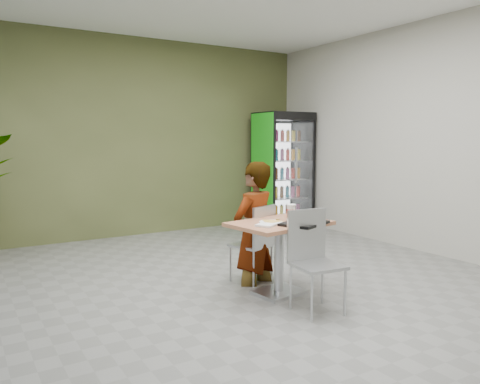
{
  "coord_description": "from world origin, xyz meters",
  "views": [
    {
      "loc": [
        -2.56,
        -3.88,
        1.59
      ],
      "look_at": [
        0.09,
        0.47,
        1.0
      ],
      "focal_mm": 35.0,
      "sensor_mm": 36.0,
      "label": 1
    }
  ],
  "objects_px": {
    "chair_near": "(312,252)",
    "seated_woman": "(254,236)",
    "dining_table": "(279,243)",
    "cafeteria_tray": "(304,223)",
    "chair_far": "(258,237)",
    "soda_cup": "(291,213)",
    "beverage_fridge": "(283,170)"
  },
  "relations": [
    {
      "from": "chair_far",
      "to": "dining_table",
      "type": "bearing_deg",
      "value": 67.31
    },
    {
      "from": "soda_cup",
      "to": "beverage_fridge",
      "type": "bearing_deg",
      "value": 54.71
    },
    {
      "from": "seated_woman",
      "to": "beverage_fridge",
      "type": "relative_size",
      "value": 0.8
    },
    {
      "from": "chair_near",
      "to": "beverage_fridge",
      "type": "height_order",
      "value": "beverage_fridge"
    },
    {
      "from": "cafeteria_tray",
      "to": "dining_table",
      "type": "bearing_deg",
      "value": 115.39
    },
    {
      "from": "soda_cup",
      "to": "cafeteria_tray",
      "type": "distance_m",
      "value": 0.27
    },
    {
      "from": "dining_table",
      "to": "cafeteria_tray",
      "type": "height_order",
      "value": "cafeteria_tray"
    },
    {
      "from": "dining_table",
      "to": "chair_near",
      "type": "relative_size",
      "value": 1.12
    },
    {
      "from": "chair_near",
      "to": "cafeteria_tray",
      "type": "relative_size",
      "value": 2.03
    },
    {
      "from": "chair_near",
      "to": "soda_cup",
      "type": "relative_size",
      "value": 5.6
    },
    {
      "from": "chair_far",
      "to": "chair_near",
      "type": "xyz_separation_m",
      "value": [
        -0.02,
        -0.94,
        0.04
      ]
    },
    {
      "from": "chair_far",
      "to": "soda_cup",
      "type": "bearing_deg",
      "value": 87.43
    },
    {
      "from": "chair_far",
      "to": "beverage_fridge",
      "type": "relative_size",
      "value": 0.42
    },
    {
      "from": "dining_table",
      "to": "cafeteria_tray",
      "type": "xyz_separation_m",
      "value": [
        0.12,
        -0.25,
        0.23
      ]
    },
    {
      "from": "dining_table",
      "to": "chair_far",
      "type": "distance_m",
      "value": 0.44
    },
    {
      "from": "chair_near",
      "to": "seated_woman",
      "type": "xyz_separation_m",
      "value": [
        -0.01,
        0.97,
        -0.03
      ]
    },
    {
      "from": "dining_table",
      "to": "soda_cup",
      "type": "relative_size",
      "value": 6.28
    },
    {
      "from": "chair_near",
      "to": "seated_woman",
      "type": "distance_m",
      "value": 0.98
    },
    {
      "from": "soda_cup",
      "to": "chair_far",
      "type": "bearing_deg",
      "value": 106.38
    },
    {
      "from": "beverage_fridge",
      "to": "cafeteria_tray",
      "type": "bearing_deg",
      "value": -121.84
    },
    {
      "from": "dining_table",
      "to": "seated_woman",
      "type": "height_order",
      "value": "seated_woman"
    },
    {
      "from": "chair_near",
      "to": "seated_woman",
      "type": "relative_size",
      "value": 0.57
    },
    {
      "from": "chair_near",
      "to": "beverage_fridge",
      "type": "distance_m",
      "value": 4.22
    },
    {
      "from": "chair_far",
      "to": "seated_woman",
      "type": "bearing_deg",
      "value": -69.47
    },
    {
      "from": "chair_near",
      "to": "chair_far",
      "type": "bearing_deg",
      "value": 95.52
    },
    {
      "from": "chair_near",
      "to": "cafeteria_tray",
      "type": "height_order",
      "value": "chair_near"
    },
    {
      "from": "dining_table",
      "to": "cafeteria_tray",
      "type": "distance_m",
      "value": 0.36
    },
    {
      "from": "chair_near",
      "to": "soda_cup",
      "type": "bearing_deg",
      "value": 80.85
    },
    {
      "from": "chair_near",
      "to": "cafeteria_tray",
      "type": "distance_m",
      "value": 0.35
    },
    {
      "from": "seated_woman",
      "to": "soda_cup",
      "type": "height_order",
      "value": "seated_woman"
    },
    {
      "from": "soda_cup",
      "to": "chair_near",
      "type": "bearing_deg",
      "value": -105.81
    },
    {
      "from": "chair_far",
      "to": "beverage_fridge",
      "type": "bearing_deg",
      "value": -150.1
    }
  ]
}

